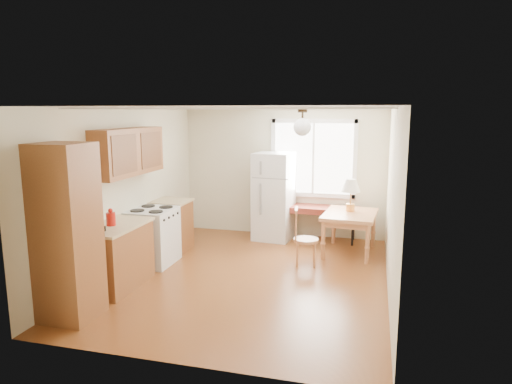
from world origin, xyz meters
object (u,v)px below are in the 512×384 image
(refrigerator, at_px, (274,196))
(bench, at_px, (322,210))
(chair, at_px, (301,233))
(dining_table, at_px, (350,219))

(refrigerator, distance_m, bench, 0.95)
(bench, bearing_deg, refrigerator, -171.12)
(chair, bearing_deg, refrigerator, 109.51)
(refrigerator, relative_size, bench, 1.15)
(refrigerator, distance_m, chair, 1.61)
(chair, bearing_deg, dining_table, 39.96)
(bench, height_order, dining_table, dining_table)
(bench, bearing_deg, chair, -93.41)
(refrigerator, height_order, dining_table, refrigerator)
(refrigerator, bearing_deg, dining_table, -14.80)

